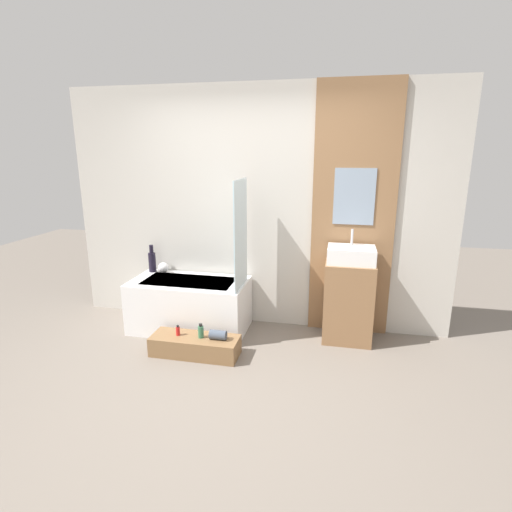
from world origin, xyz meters
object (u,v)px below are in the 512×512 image
vase_round_light (163,268)px  bathtub (190,305)px  vase_tall_dark (152,261)px  sink (351,255)px  bottle_soap_secondary (201,331)px  bottle_soap_primary (178,331)px  wooden_step_bench (195,346)px

vase_round_light → bathtub: bearing=-28.8°
vase_tall_dark → vase_round_light: bearing=-7.6°
sink → vase_round_light: size_ratio=3.85×
vase_round_light → vase_tall_dark: bearing=172.4°
bathtub → sink: bearing=3.4°
vase_round_light → bottle_soap_secondary: size_ratio=0.86×
bottle_soap_primary → vase_round_light: bearing=122.1°
sink → vase_tall_dark: size_ratio=1.47×
wooden_step_bench → sink: 1.78m
bottle_soap_secondary → wooden_step_bench: bearing=180.0°
vase_tall_dark → vase_round_light: 0.16m
bathtub → wooden_step_bench: size_ratio=1.47×
bathtub → bottle_soap_primary: 0.56m
vase_tall_dark → vase_round_light: vase_tall_dark is taller
bathtub → sink: size_ratio=2.69×
bottle_soap_primary → bottle_soap_secondary: (0.23, 0.00, 0.02)m
bathtub → bottle_soap_secondary: bathtub is taller
vase_round_light → bottle_soap_secondary: 1.11m
sink → vase_tall_dark: bearing=176.6°
bathtub → vase_round_light: (-0.39, 0.22, 0.34)m
bottle_soap_secondary → vase_round_light: bearing=133.0°
sink → bottle_soap_primary: (-1.61, -0.65, -0.68)m
sink → vase_round_light: sink is taller
sink → vase_round_light: 2.11m
vase_round_light → wooden_step_bench: bearing=-49.6°
wooden_step_bench → bottle_soap_primary: bottle_soap_primary is taller
wooden_step_bench → bottle_soap_secondary: bottle_soap_secondary is taller
wooden_step_bench → sink: (1.44, 0.65, 0.82)m
bathtub → vase_tall_dark: size_ratio=3.96×
sink → bottle_soap_primary: size_ratio=4.53×
bathtub → bottle_soap_primary: bearing=-81.0°
bathtub → wooden_step_bench: (0.26, -0.55, -0.19)m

